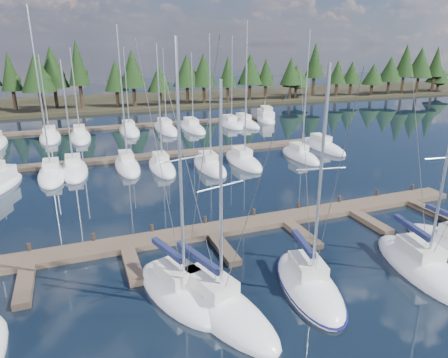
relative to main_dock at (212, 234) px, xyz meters
name	(u,v)px	position (x,y,z in m)	size (l,w,h in m)	color
ground	(171,183)	(0.00, 12.64, -0.20)	(260.00, 260.00, 0.00)	black
far_shore	(110,102)	(0.00, 72.64, 0.10)	(220.00, 30.00, 0.60)	#2B2718
main_dock	(212,234)	(0.00, 0.00, 0.00)	(44.00, 6.13, 0.90)	brown
back_docks	(138,139)	(0.00, 32.23, 0.00)	(50.00, 21.80, 0.40)	brown
front_sailboat_2	(181,290)	(-3.92, -6.01, 0.09)	(5.04, 8.00, 14.23)	white
front_sailboat_3	(215,302)	(-2.50, -7.65, 0.07)	(5.42, 9.72, 12.49)	white
front_sailboat_4	(309,285)	(2.94, -7.99, 0.08)	(4.36, 8.01, 13.09)	white
front_sailboat_5	(422,266)	(10.41, -8.75, 0.08)	(4.39, 8.71, 13.17)	white
back_sailboat_rows	(148,145)	(0.56, 28.11, 0.06)	(44.42, 32.11, 17.29)	white
motor_yacht_right	(266,118)	(24.18, 40.13, 0.27)	(4.75, 8.98, 4.27)	white
tree_line	(100,73)	(-2.28, 62.88, 7.29)	(185.18, 11.97, 14.03)	black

